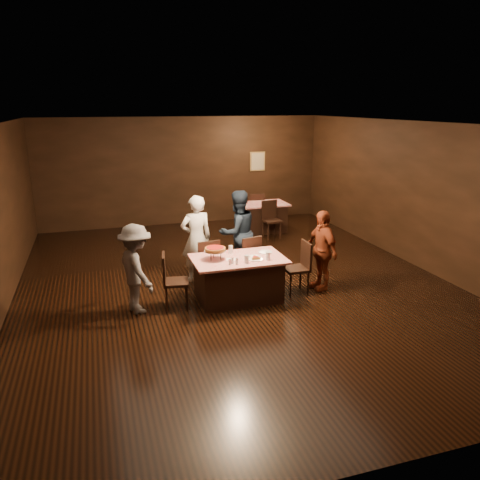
{
  "coord_description": "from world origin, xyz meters",
  "views": [
    {
      "loc": [
        -2.42,
        -8.09,
        3.35
      ],
      "look_at": [
        -0.03,
        -0.46,
        1.0
      ],
      "focal_mm": 35.0,
      "sensor_mm": 36.0,
      "label": 1
    }
  ],
  "objects_px": {
    "main_table": "(238,279)",
    "chair_end_right": "(296,268)",
    "chair_far_right": "(247,259)",
    "chair_back_near": "(272,220)",
    "diner_red_shirt": "(322,250)",
    "glass_back": "(231,249)",
    "plate_empty": "(265,252)",
    "back_table": "(263,217)",
    "chair_back_far": "(255,209)",
    "diner_navy_hoodie": "(238,232)",
    "chair_far_left": "(206,263)",
    "glass_front_right": "(268,256)",
    "glass_front_left": "(246,259)",
    "diner_white_jacket": "(196,238)",
    "diner_grey_knit": "(136,269)",
    "chair_end_left": "(176,281)",
    "pizza_stand": "(215,249)"
  },
  "relations": [
    {
      "from": "back_table",
      "to": "chair_far_left",
      "type": "relative_size",
      "value": 1.37
    },
    {
      "from": "back_table",
      "to": "chair_far_right",
      "type": "bearing_deg",
      "value": -114.59
    },
    {
      "from": "chair_far_right",
      "to": "diner_red_shirt",
      "type": "bearing_deg",
      "value": 136.44
    },
    {
      "from": "back_table",
      "to": "diner_red_shirt",
      "type": "xyz_separation_m",
      "value": [
        -0.37,
        -4.18,
        0.36
      ]
    },
    {
      "from": "diner_grey_knit",
      "to": "chair_back_near",
      "type": "bearing_deg",
      "value": -64.83
    },
    {
      "from": "chair_far_left",
      "to": "diner_grey_knit",
      "type": "bearing_deg",
      "value": 23.18
    },
    {
      "from": "diner_white_jacket",
      "to": "plate_empty",
      "type": "distance_m",
      "value": 1.45
    },
    {
      "from": "diner_red_shirt",
      "to": "main_table",
      "type": "bearing_deg",
      "value": -94.84
    },
    {
      "from": "chair_end_right",
      "to": "chair_back_near",
      "type": "height_order",
      "value": "same"
    },
    {
      "from": "chair_end_right",
      "to": "chair_back_near",
      "type": "xyz_separation_m",
      "value": [
        0.89,
        3.52,
        0.0
      ]
    },
    {
      "from": "chair_far_left",
      "to": "chair_back_near",
      "type": "bearing_deg",
      "value": -135.94
    },
    {
      "from": "chair_far_right",
      "to": "chair_back_near",
      "type": "xyz_separation_m",
      "value": [
        1.59,
        2.77,
        0.0
      ]
    },
    {
      "from": "plate_empty",
      "to": "glass_back",
      "type": "xyz_separation_m",
      "value": [
        -0.6,
        0.15,
        0.06
      ]
    },
    {
      "from": "chair_back_far",
      "to": "glass_back",
      "type": "relative_size",
      "value": 6.79
    },
    {
      "from": "chair_end_left",
      "to": "pizza_stand",
      "type": "height_order",
      "value": "pizza_stand"
    },
    {
      "from": "chair_far_left",
      "to": "chair_back_far",
      "type": "xyz_separation_m",
      "value": [
        2.39,
        4.07,
        0.0
      ]
    },
    {
      "from": "pizza_stand",
      "to": "glass_front_left",
      "type": "xyz_separation_m",
      "value": [
        0.45,
        -0.35,
        -0.11
      ]
    },
    {
      "from": "chair_back_far",
      "to": "diner_white_jacket",
      "type": "bearing_deg",
      "value": 62.25
    },
    {
      "from": "chair_back_far",
      "to": "glass_front_left",
      "type": "relative_size",
      "value": 6.79
    },
    {
      "from": "chair_back_far",
      "to": "chair_back_near",
      "type": "bearing_deg",
      "value": 96.33
    },
    {
      "from": "glass_front_right",
      "to": "plate_empty",
      "type": "bearing_deg",
      "value": 75.96
    },
    {
      "from": "chair_far_left",
      "to": "pizza_stand",
      "type": "xyz_separation_m",
      "value": [
        0.0,
        -0.7,
        0.48
      ]
    },
    {
      "from": "diner_red_shirt",
      "to": "pizza_stand",
      "type": "bearing_deg",
      "value": -96.54
    },
    {
      "from": "chair_end_right",
      "to": "chair_back_near",
      "type": "distance_m",
      "value": 3.63
    },
    {
      "from": "chair_back_near",
      "to": "plate_empty",
      "type": "distance_m",
      "value": 3.67
    },
    {
      "from": "diner_navy_hoodie",
      "to": "diner_red_shirt",
      "type": "xyz_separation_m",
      "value": [
        1.23,
        -1.27,
        -0.1
      ]
    },
    {
      "from": "chair_far_right",
      "to": "chair_back_near",
      "type": "height_order",
      "value": "same"
    },
    {
      "from": "main_table",
      "to": "diner_navy_hoodie",
      "type": "relative_size",
      "value": 0.94
    },
    {
      "from": "chair_back_near",
      "to": "glass_back",
      "type": "bearing_deg",
      "value": -125.05
    },
    {
      "from": "glass_front_right",
      "to": "glass_back",
      "type": "height_order",
      "value": "same"
    },
    {
      "from": "chair_far_left",
      "to": "glass_front_left",
      "type": "height_order",
      "value": "chair_far_left"
    },
    {
      "from": "diner_red_shirt",
      "to": "glass_back",
      "type": "xyz_separation_m",
      "value": [
        -1.67,
        0.26,
        0.09
      ]
    },
    {
      "from": "plate_empty",
      "to": "glass_front_left",
      "type": "height_order",
      "value": "glass_front_left"
    },
    {
      "from": "pizza_stand",
      "to": "glass_front_left",
      "type": "relative_size",
      "value": 2.71
    },
    {
      "from": "chair_back_far",
      "to": "diner_white_jacket",
      "type": "height_order",
      "value": "diner_white_jacket"
    },
    {
      "from": "chair_back_near",
      "to": "chair_far_right",
      "type": "bearing_deg",
      "value": -122.54
    },
    {
      "from": "chair_far_right",
      "to": "diner_navy_hoodie",
      "type": "distance_m",
      "value": 0.68
    },
    {
      "from": "pizza_stand",
      "to": "diner_red_shirt",
      "type": "bearing_deg",
      "value": -0.26
    },
    {
      "from": "pizza_stand",
      "to": "glass_front_left",
      "type": "distance_m",
      "value": 0.58
    },
    {
      "from": "chair_far_left",
      "to": "diner_grey_knit",
      "type": "distance_m",
      "value": 1.54
    },
    {
      "from": "chair_end_left",
      "to": "glass_front_left",
      "type": "relative_size",
      "value": 6.79
    },
    {
      "from": "chair_back_far",
      "to": "plate_empty",
      "type": "relative_size",
      "value": 3.8
    },
    {
      "from": "diner_grey_knit",
      "to": "pizza_stand",
      "type": "relative_size",
      "value": 3.94
    },
    {
      "from": "back_table",
      "to": "chair_back_near",
      "type": "distance_m",
      "value": 0.71
    },
    {
      "from": "chair_far_right",
      "to": "glass_front_right",
      "type": "xyz_separation_m",
      "value": [
        0.05,
        -1.0,
        0.37
      ]
    },
    {
      "from": "chair_far_left",
      "to": "glass_front_right",
      "type": "bearing_deg",
      "value": 125.2
    },
    {
      "from": "chair_back_far",
      "to": "diner_navy_hoodie",
      "type": "distance_m",
      "value": 3.87
    },
    {
      "from": "main_table",
      "to": "chair_end_right",
      "type": "distance_m",
      "value": 1.1
    },
    {
      "from": "chair_far_right",
      "to": "diner_red_shirt",
      "type": "distance_m",
      "value": 1.44
    },
    {
      "from": "pizza_stand",
      "to": "diner_navy_hoodie",
      "type": "bearing_deg",
      "value": 57.94
    }
  ]
}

